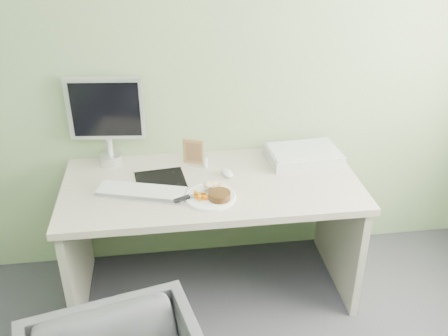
{
  "coord_description": "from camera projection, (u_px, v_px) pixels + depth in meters",
  "views": [
    {
      "loc": [
        -0.24,
        -0.69,
        2.08
      ],
      "look_at": [
        0.05,
        1.5,
        0.88
      ],
      "focal_mm": 40.0,
      "sensor_mm": 36.0,
      "label": 1
    }
  ],
  "objects": [
    {
      "name": "computer_mouse",
      "position": [
        227.0,
        173.0,
        2.74
      ],
      "size": [
        0.08,
        0.11,
        0.03
      ],
      "primitive_type": "ellipsoid",
      "rotation": [
        0.0,
        0.0,
        0.34
      ],
      "color": "white",
      "rests_on": "desk"
    },
    {
      "name": "monitor",
      "position": [
        106.0,
        116.0,
        2.76
      ],
      "size": [
        0.42,
        0.13,
        0.51
      ],
      "rotation": [
        0.0,
        0.0,
        -0.1
      ],
      "color": "silver",
      "rests_on": "desk"
    },
    {
      "name": "steak",
      "position": [
        219.0,
        195.0,
        2.51
      ],
      "size": [
        0.13,
        0.13,
        0.04
      ],
      "primitive_type": "cylinder",
      "rotation": [
        0.0,
        0.0,
        -0.15
      ],
      "color": "black",
      "rests_on": "plate"
    },
    {
      "name": "mousepad",
      "position": [
        160.0,
        180.0,
        2.71
      ],
      "size": [
        0.29,
        0.26,
        0.0
      ],
      "primitive_type": "cube",
      "rotation": [
        0.0,
        0.0,
        0.12
      ],
      "color": "black",
      "rests_on": "desk"
    },
    {
      "name": "steak_knife",
      "position": [
        188.0,
        197.0,
        2.51
      ],
      "size": [
        0.21,
        0.12,
        0.02
      ],
      "rotation": [
        0.0,
        0.0,
        0.45
      ],
      "color": "silver",
      "rests_on": "plate"
    },
    {
      "name": "wall_back",
      "position": [
        203.0,
        50.0,
        2.72
      ],
      "size": [
        3.5,
        0.0,
        3.5
      ],
      "primitive_type": "plane",
      "rotation": [
        1.57,
        0.0,
        0.0
      ],
      "color": "gray",
      "rests_on": "floor"
    },
    {
      "name": "potato_pile",
      "position": [
        215.0,
        186.0,
        2.57
      ],
      "size": [
        0.13,
        0.1,
        0.06
      ],
      "primitive_type": "ellipsoid",
      "rotation": [
        0.0,
        0.0,
        -0.15
      ],
      "color": "#A97D52",
      "rests_on": "plate"
    },
    {
      "name": "scanner",
      "position": [
        304.0,
        156.0,
        2.9
      ],
      "size": [
        0.42,
        0.3,
        0.06
      ],
      "primitive_type": "cube",
      "rotation": [
        0.0,
        0.0,
        0.06
      ],
      "color": "#BABBC2",
      "rests_on": "desk"
    },
    {
      "name": "eyedrop_bottle",
      "position": [
        206.0,
        162.0,
        2.83
      ],
      "size": [
        0.03,
        0.03,
        0.07
      ],
      "color": "white",
      "rests_on": "desk"
    },
    {
      "name": "desk",
      "position": [
        212.0,
        211.0,
        2.78
      ],
      "size": [
        1.6,
        0.75,
        0.73
      ],
      "color": "beige",
      "rests_on": "floor"
    },
    {
      "name": "carrot_heap",
      "position": [
        200.0,
        195.0,
        2.51
      ],
      "size": [
        0.07,
        0.06,
        0.04
      ],
      "primitive_type": "cube",
      "rotation": [
        0.0,
        0.0,
        -0.21
      ],
      "color": "orange",
      "rests_on": "plate"
    },
    {
      "name": "keyboard",
      "position": [
        141.0,
        191.0,
        2.58
      ],
      "size": [
        0.47,
        0.26,
        0.02
      ],
      "primitive_type": "cube",
      "rotation": [
        0.0,
        0.0,
        -0.29
      ],
      "color": "white",
      "rests_on": "desk"
    },
    {
      "name": "plate",
      "position": [
        210.0,
        197.0,
        2.55
      ],
      "size": [
        0.26,
        0.26,
        0.01
      ],
      "primitive_type": "cylinder",
      "color": "white",
      "rests_on": "desk"
    },
    {
      "name": "photo_frame",
      "position": [
        193.0,
        152.0,
        2.85
      ],
      "size": [
        0.12,
        0.05,
        0.15
      ],
      "primitive_type": "cube",
      "rotation": [
        0.0,
        0.0,
        -0.35
      ],
      "color": "#A8814E",
      "rests_on": "desk"
    }
  ]
}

